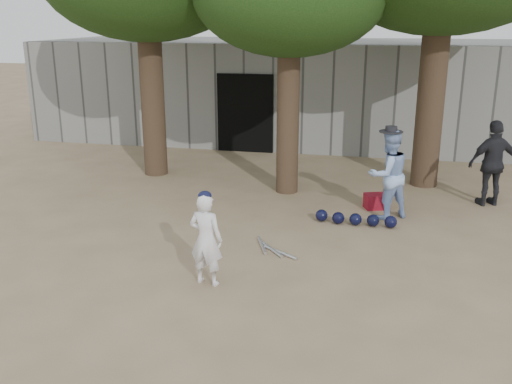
% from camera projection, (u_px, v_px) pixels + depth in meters
% --- Properties ---
extents(ground, '(70.00, 70.00, 0.00)m').
position_uv_depth(ground, '(205.00, 266.00, 8.88)').
color(ground, '#937C5E').
rests_on(ground, ground).
extents(boy_player, '(0.54, 0.40, 1.37)m').
position_uv_depth(boy_player, '(206.00, 239.00, 8.11)').
color(boy_player, white).
rests_on(boy_player, ground).
extents(spectator_blue, '(1.05, 1.00, 1.71)m').
position_uv_depth(spectator_blue, '(388.00, 175.00, 10.80)').
color(spectator_blue, '#9CBBF1').
rests_on(spectator_blue, ground).
extents(spectator_dark, '(1.12, 0.76, 1.76)m').
position_uv_depth(spectator_dark, '(493.00, 163.00, 11.52)').
color(spectator_dark, '#222227').
rests_on(spectator_dark, ground).
extents(red_bag, '(0.50, 0.44, 0.30)m').
position_uv_depth(red_bag, '(375.00, 201.00, 11.51)').
color(red_bag, maroon).
rests_on(red_bag, ground).
extents(back_building, '(16.00, 5.24, 3.00)m').
position_uv_depth(back_building, '(300.00, 89.00, 18.08)').
color(back_building, gray).
rests_on(back_building, ground).
extents(helmet_row, '(1.51, 0.32, 0.23)m').
position_uv_depth(helmet_row, '(356.00, 219.00, 10.61)').
color(helmet_row, black).
rests_on(helmet_row, ground).
extents(bat_pile, '(0.83, 0.81, 0.06)m').
position_uv_depth(bat_pile, '(271.00, 249.00, 9.47)').
color(bat_pile, silver).
rests_on(bat_pile, ground).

